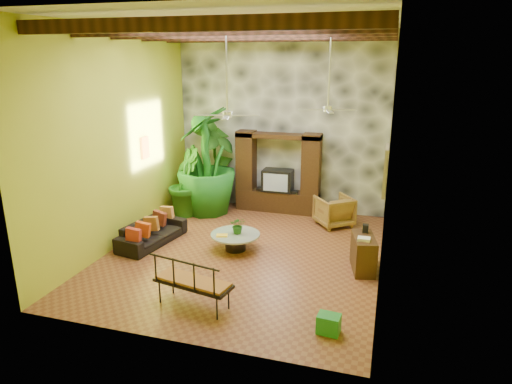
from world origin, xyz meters
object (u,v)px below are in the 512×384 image
(coffee_table, at_px, (235,239))
(side_console, at_px, (363,253))
(ceiling_fan_back, at_px, (328,100))
(sofa, at_px, (152,232))
(ceiling_fan_front, at_px, (227,104))
(green_bin, at_px, (329,324))
(tall_plant_c, at_px, (206,161))
(entertainment_center, at_px, (278,179))
(iron_bench, at_px, (191,280))
(tall_plant_b, at_px, (184,182))
(wicker_armchair, at_px, (334,211))
(tall_plant_a, at_px, (216,161))

(coffee_table, xyz_separation_m, side_console, (2.90, -0.21, 0.12))
(ceiling_fan_back, height_order, sofa, ceiling_fan_back)
(ceiling_fan_front, xyz_separation_m, green_bin, (2.49, -2.17, -3.24))
(tall_plant_c, bearing_deg, side_console, -28.77)
(sofa, xyz_separation_m, green_bin, (4.59, -2.50, -0.12))
(entertainment_center, distance_m, iron_bench, 5.66)
(tall_plant_c, distance_m, iron_bench, 5.32)
(ceiling_fan_front, relative_size, tall_plant_b, 0.97)
(tall_plant_b, height_order, side_console, tall_plant_b)
(tall_plant_b, xyz_separation_m, coffee_table, (2.17, -1.93, -0.70))
(sofa, bearing_deg, entertainment_center, -25.92)
(ceiling_fan_front, bearing_deg, wicker_armchair, 55.74)
(entertainment_center, bearing_deg, tall_plant_a, 179.59)
(tall_plant_c, bearing_deg, ceiling_fan_front, -58.88)
(ceiling_fan_front, distance_m, ceiling_fan_back, 2.41)
(tall_plant_a, distance_m, tall_plant_b, 1.27)
(wicker_armchair, distance_m, tall_plant_a, 3.81)
(ceiling_fan_front, distance_m, side_console, 4.17)
(ceiling_fan_back, xyz_separation_m, side_console, (1.05, -1.27, -3.03))
(entertainment_center, relative_size, tall_plant_b, 1.25)
(coffee_table, xyz_separation_m, iron_bench, (0.09, -2.64, 0.29))
(entertainment_center, height_order, wicker_armchair, entertainment_center)
(green_bin, bearing_deg, tall_plant_a, 126.19)
(coffee_table, xyz_separation_m, green_bin, (2.54, -2.70, -0.10))
(green_bin, bearing_deg, side_console, 81.69)
(ceiling_fan_back, bearing_deg, tall_plant_a, 150.86)
(tall_plant_b, bearing_deg, sofa, -86.74)
(sofa, relative_size, green_bin, 5.17)
(green_bin, bearing_deg, tall_plant_b, 135.45)
(sofa, bearing_deg, tall_plant_a, 2.65)
(tall_plant_a, relative_size, green_bin, 7.47)
(green_bin, bearing_deg, entertainment_center, 111.84)
(wicker_armchair, relative_size, green_bin, 2.40)
(tall_plant_c, bearing_deg, coffee_table, -54.20)
(coffee_table, relative_size, side_console, 1.22)
(tall_plant_b, distance_m, tall_plant_c, 0.84)
(entertainment_center, height_order, tall_plant_a, tall_plant_a)
(ceiling_fan_front, xyz_separation_m, sofa, (-2.10, 0.34, -3.13))
(entertainment_center, distance_m, ceiling_fan_front, 4.30)
(wicker_armchair, bearing_deg, tall_plant_a, -48.55)
(ceiling_fan_front, distance_m, sofa, 3.78)
(side_console, bearing_deg, iron_bench, -151.50)
(tall_plant_a, height_order, iron_bench, tall_plant_a)
(entertainment_center, height_order, iron_bench, entertainment_center)
(ceiling_fan_back, relative_size, tall_plant_c, 0.61)
(tall_plant_c, bearing_deg, tall_plant_a, 89.18)
(ceiling_fan_front, bearing_deg, tall_plant_b, 132.01)
(tall_plant_b, height_order, green_bin, tall_plant_b)
(ceiling_fan_back, distance_m, tall_plant_b, 4.78)
(entertainment_center, height_order, side_console, entertainment_center)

